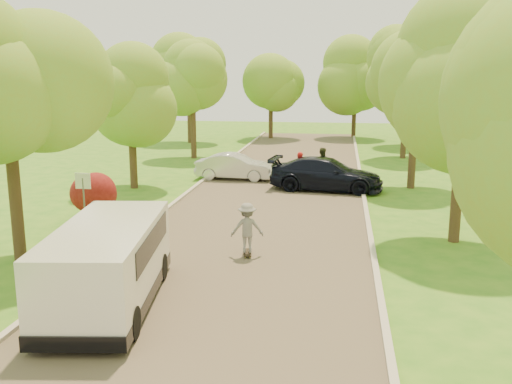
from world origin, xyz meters
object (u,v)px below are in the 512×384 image
Objects in this scene: silver_sedan at (235,167)px; dark_sedan at (326,174)px; street_sign at (83,190)px; person_olive at (322,164)px; minivan at (108,264)px; longboard at (247,253)px; skateboarder at (247,228)px; person_striped at (300,169)px.

dark_sedan is (4.83, -2.12, 0.10)m from silver_sedan.
street_sign is 13.62m from person_olive.
minivan is at bearing 79.02° from person_olive.
person_olive reaches higher than longboard.
skateboarder reaches higher than longboard.
longboard is at bearing 175.30° from dark_sedan.
dark_sedan is 3.45× the size of skateboarder.
dark_sedan is at bearing 63.95° from minivan.
person_striped is (3.49, 15.47, -0.21)m from minivan.
dark_sedan is 6.49× the size of longboard.
skateboarder is (5.98, -1.50, -0.68)m from street_sign.
longboard is (-2.12, -10.35, -0.69)m from dark_sedan.
person_striped is at bearing 69.44° from minivan.
street_sign is at bearing 74.59° from person_striped.
person_olive is at bearing -110.11° from skateboarder.
dark_sedan is at bearing 166.91° from person_striped.
person_olive is (4.51, 16.92, -0.19)m from minivan.
street_sign is 11.85m from person_striped.
skateboarder is at bearing 175.30° from dark_sedan.
longboard is 0.80m from skateboarder.
person_striped is at bearing -107.28° from silver_sedan.
person_olive is at bearing -105.51° from person_striped.
silver_sedan is 2.63× the size of skateboarder.
person_olive reaches higher than dark_sedan.
person_striped is (6.78, 9.70, -0.71)m from street_sign.
silver_sedan is at bearing 82.23° from minivan.
minivan is at bearing -177.18° from silver_sedan.
longboard is (5.98, -1.50, -1.48)m from street_sign.
silver_sedan is at bearing -0.46° from person_striped.
skateboarder reaches higher than silver_sedan.
minivan reaches higher than skateboarder.
silver_sedan is 0.76× the size of dark_sedan.
silver_sedan is 12.77m from skateboarder.
longboard is at bearing 105.48° from person_striped.
street_sign reaches higher than minivan.
street_sign is 1.27× the size of person_striped.
street_sign is 1.24× the size of person_olive.
dark_sedan is at bearing -113.49° from longboard.
minivan reaches higher than person_olive.
person_olive is (1.82, 12.65, -0.01)m from skateboarder.
skateboarder is at bearing 105.48° from person_striped.
minivan is 15.40m from dark_sedan.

